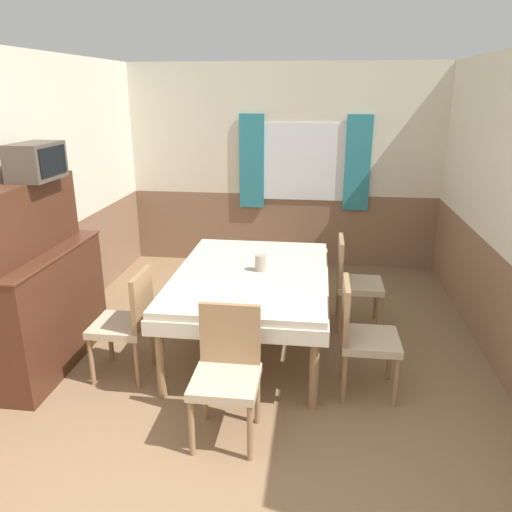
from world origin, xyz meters
name	(u,v)px	position (x,y,z in m)	size (l,w,h in m)	color
wall_back	(284,167)	(0.02, 4.58, 1.30)	(4.43, 0.10, 2.60)	silver
wall_left	(43,201)	(-2.04, 2.28, 1.30)	(0.05, 4.95, 2.60)	silver
wall_right	(509,214)	(2.04, 2.28, 1.30)	(0.05, 4.95, 2.60)	silver
dining_table	(251,282)	(-0.08, 2.13, 0.65)	(1.35, 1.91, 0.74)	beige
chair_right_near	(361,333)	(0.85, 1.56, 0.50)	(0.44, 0.44, 0.91)	#93704C
chair_left_near	(128,320)	(-1.02, 1.56, 0.50)	(0.44, 0.44, 0.91)	#93704C
chair_head_near	(227,369)	(-0.08, 0.92, 0.50)	(0.44, 0.44, 0.91)	#93704C
chair_right_far	(353,279)	(0.85, 2.71, 0.50)	(0.44, 0.44, 0.91)	#93704C
sideboard	(41,290)	(-1.79, 1.64, 0.69)	(0.46, 1.38, 1.59)	#4C2819
tv	(36,161)	(-1.75, 1.77, 1.73)	(0.29, 0.48, 0.29)	#51473D
vase	(260,263)	(-0.01, 2.18, 0.82)	(0.10, 0.10, 0.15)	#A39989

